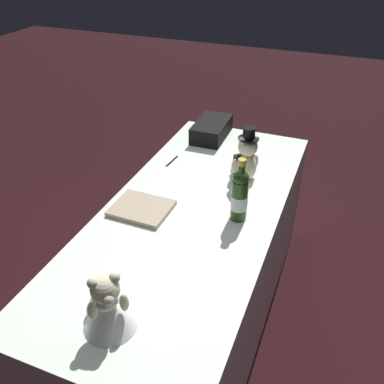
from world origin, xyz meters
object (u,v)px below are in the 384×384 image
(teddy_bear_groom, at_px, (246,159))
(champagne_bottle, at_px, (240,195))
(guestbook, at_px, (141,208))
(signing_pen, at_px, (172,161))
(teddy_bear_bride, at_px, (107,302))
(gift_case_black, at_px, (211,129))

(teddy_bear_groom, height_order, champagne_bottle, champagne_bottle)
(teddy_bear_groom, xyz_separation_m, guestbook, (0.46, -0.38, -0.11))
(teddy_bear_groom, xyz_separation_m, signing_pen, (-0.03, -0.43, -0.11))
(teddy_bear_bride, distance_m, signing_pen, 1.15)
(gift_case_black, bearing_deg, guestbook, -2.82)
(teddy_bear_bride, height_order, guestbook, teddy_bear_bride)
(teddy_bear_groom, distance_m, champagne_bottle, 0.36)
(teddy_bear_bride, relative_size, gift_case_black, 0.71)
(signing_pen, height_order, guestbook, guestbook)
(teddy_bear_bride, distance_m, gift_case_black, 1.51)
(signing_pen, bearing_deg, gift_case_black, 165.16)
(teddy_bear_bride, bearing_deg, champagne_bottle, 161.80)
(champagne_bottle, relative_size, guestbook, 1.15)
(champagne_bottle, xyz_separation_m, guestbook, (0.11, -0.44, -0.12))
(teddy_bear_groom, relative_size, signing_pen, 2.15)
(teddy_bear_groom, relative_size, teddy_bear_bride, 1.27)
(teddy_bear_groom, xyz_separation_m, gift_case_black, (-0.41, -0.33, -0.07))
(teddy_bear_bride, xyz_separation_m, signing_pen, (-1.12, -0.26, -0.09))
(gift_case_black, relative_size, guestbook, 1.22)
(gift_case_black, bearing_deg, teddy_bear_bride, 6.04)
(teddy_bear_groom, distance_m, guestbook, 0.61)
(signing_pen, relative_size, gift_case_black, 0.42)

